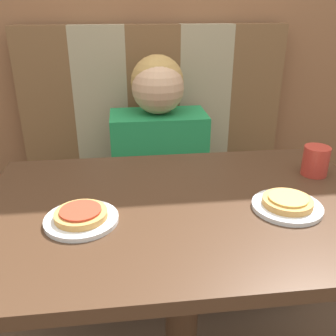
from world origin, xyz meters
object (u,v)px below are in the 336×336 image
plate_right (287,207)px  drinking_cup (316,161)px  person (158,129)px  pizza_right (288,201)px  plate_left (81,220)px  pizza_left (81,214)px

plate_right → drinking_cup: 0.26m
person → pizza_right: bearing=-70.9°
plate_left → plate_right: 0.52m
person → plate_right: person is taller
pizza_left → plate_right: bearing=0.0°
plate_left → pizza_left: 0.02m
plate_right → plate_left: bearing=180.0°
person → drinking_cup: size_ratio=6.86×
pizza_left → drinking_cup: (0.69, 0.19, 0.02)m
plate_right → pizza_left: (-0.52, 0.00, 0.02)m
pizza_right → plate_right: bearing=0.0°
pizza_left → pizza_right: bearing=0.0°
pizza_left → drinking_cup: size_ratio=1.42×
pizza_right → plate_left: bearing=180.0°
plate_left → drinking_cup: bearing=15.5°
plate_right → pizza_left: 0.52m
plate_right → pizza_left: bearing=180.0°
person → plate_right: 0.80m
person → plate_right: size_ratio=3.46×
plate_right → drinking_cup: size_ratio=1.99×
plate_left → drinking_cup: size_ratio=1.99×
person → plate_right: bearing=-70.9°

